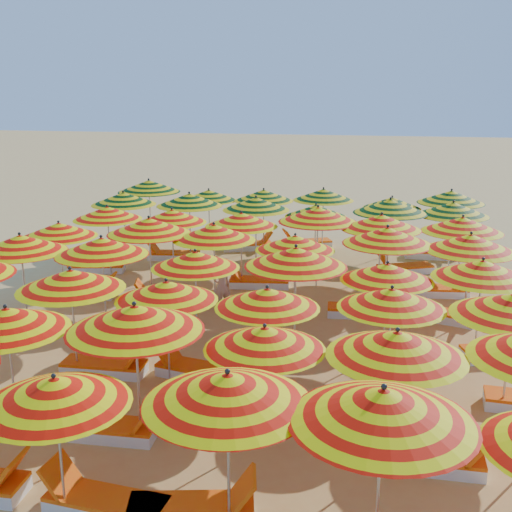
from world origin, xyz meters
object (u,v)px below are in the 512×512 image
Objects in this scene: umbrella_16 at (392,298)px; umbrella_31 at (172,216)px; umbrella_37 at (189,200)px; lounger_22 at (249,245)px; umbrella_9 at (265,338)px; umbrella_39 at (316,211)px; umbrella_28 at (387,236)px; umbrella_41 at (453,209)px; lounger_19 at (173,255)px; umbrella_2 at (55,391)px; lounger_6 at (109,428)px; lounger_20 at (404,268)px; umbrella_13 at (71,280)px; umbrella_14 at (166,291)px; lounger_21 at (226,242)px; umbrella_7 at (6,319)px; lounger_13 at (167,299)px; umbrella_23 at (482,269)px; lounger_12 at (86,291)px; lounger_2 at (104,503)px; umbrella_40 at (390,206)px; umbrella_36 at (123,199)px; umbrella_3 at (228,389)px; umbrella_8 at (135,318)px; umbrella_24 at (59,230)px; umbrella_19 at (102,246)px; lounger_18 at (438,290)px; lounger_16 at (95,267)px; lounger_7 at (430,459)px; lounger_14 at (363,310)px; umbrella_30 at (107,213)px; umbrella_21 at (296,257)px; lounger_9 at (196,370)px; umbrella_45 at (323,195)px; umbrella_35 at (462,225)px; beachgoer_a at (222,286)px; umbrella_29 at (471,243)px; umbrella_33 at (318,215)px; lounger_17 at (258,282)px; umbrella_38 at (256,204)px; umbrella_15 at (267,298)px; umbrella_20 at (195,260)px; umbrella_47 at (451,197)px; umbrella_46 at (392,203)px; lounger_24 at (432,254)px; umbrella_18 at (20,244)px; lounger_15 at (442,315)px; umbrella_27 at (295,243)px; umbrella_42 at (149,186)px; umbrella_44 at (264,195)px; umbrella_32 at (241,220)px; umbrella_25 at (149,226)px; lounger_3 at (195,510)px.

umbrella_16 is 0.95× the size of umbrella_31.
lounger_22 is at bearing 44.37° from umbrella_37.
umbrella_39 is at bearing 91.27° from umbrella_9.
umbrella_28 reaches higher than umbrella_41.
umbrella_2 is at bearing 94.13° from lounger_19.
lounger_20 is at bearing 62.69° from lounger_6.
umbrella_13 is 1.95m from umbrella_14.
umbrella_9 is at bearing -51.39° from lounger_21.
lounger_13 is at bearing 84.73° from umbrella_7.
umbrella_14 is 1.42× the size of lounger_13.
umbrella_23 is 10.42m from lounger_12.
umbrella_28 is 1.32× the size of lounger_2.
umbrella_2 is 0.78× the size of umbrella_40.
umbrella_13 is at bearing -74.34° from umbrella_36.
umbrella_8 reaches higher than umbrella_3.
umbrella_8 is 7.97m from umbrella_24.
lounger_18 is at bearing 26.77° from umbrella_19.
lounger_22 is at bearing -151.05° from lounger_16.
lounger_7 is 0.98× the size of lounger_14.
umbrella_30 is 2.11m from umbrella_36.
umbrella_21 reaches higher than umbrella_36.
umbrella_2 is 13.13m from umbrella_39.
lounger_9 is at bearing 115.91° from lounger_16.
umbrella_45 is at bearing -7.88° from lounger_22.
beachgoer_a is (-6.14, -2.25, -1.40)m from umbrella_35.
umbrella_2 reaches higher than lounger_20.
umbrella_21 reaches higher than umbrella_29.
umbrella_33 is 2.61m from lounger_17.
umbrella_38 is 1.13× the size of umbrella_41.
umbrella_20 reaches higher than umbrella_15.
umbrella_47 reaches higher than lounger_22.
umbrella_7 is 0.93× the size of umbrella_28.
umbrella_46 is 1.29× the size of lounger_17.
lounger_6 is 1.00× the size of lounger_24.
umbrella_19 is at bearing -136.01° from lounger_24.
umbrella_13 is 3.36m from umbrella_18.
umbrella_36 is at bearing 175.96° from lounger_15.
umbrella_27 is 0.88× the size of umbrella_40.
umbrella_42 is at bearing 117.21° from umbrella_9.
umbrella_21 is 1.08× the size of umbrella_44.
umbrella_35 reaches higher than umbrella_38.
umbrella_21 is 8.82m from umbrella_44.
lounger_17 is (-3.08, 1.89, 0.00)m from lounger_14.
umbrella_29 is 6.36m from umbrella_32.
umbrella_31 is (2.33, 4.40, -0.13)m from umbrella_18.
beachgoer_a is at bearing 23.37° from umbrella_18.
umbrella_23 is at bearing -14.73° from umbrella_25.
lounger_6 is at bearing 126.40° from lounger_3.
umbrella_45 is (-2.14, 6.40, -0.11)m from umbrella_28.
umbrella_20 is 7.55m from umbrella_35.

